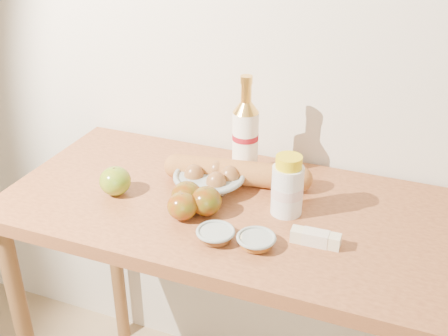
{
  "coord_description": "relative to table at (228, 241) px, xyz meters",
  "views": [
    {
      "loc": [
        0.46,
        -0.0,
        1.68
      ],
      "look_at": [
        0.0,
        1.15,
        1.02
      ],
      "focal_mm": 45.0,
      "sensor_mm": 36.0,
      "label": 1
    }
  ],
  "objects": [
    {
      "name": "butter_stick",
      "position": [
        0.26,
        -0.1,
        0.14
      ],
      "size": [
        0.12,
        0.04,
        0.03
      ],
      "rotation": [
        0.0,
        0.0,
        0.03
      ],
      "color": "beige",
      "rests_on": "table"
    },
    {
      "name": "apple_yellowgreen",
      "position": [
        -0.3,
        -0.07,
        0.16
      ],
      "size": [
        0.11,
        0.11,
        0.08
      ],
      "rotation": [
        0.0,
        0.0,
        0.3
      ],
      "color": "olive",
      "rests_on": "table"
    },
    {
      "name": "bourbon_bottle",
      "position": [
        -0.01,
        0.16,
        0.25
      ],
      "size": [
        0.09,
        0.09,
        0.3
      ],
      "rotation": [
        0.0,
        0.0,
        0.17
      ],
      "color": "white",
      "rests_on": "table"
    },
    {
      "name": "table",
      "position": [
        0.0,
        0.0,
        0.0
      ],
      "size": [
        1.2,
        0.6,
        0.9
      ],
      "color": "#AE6538",
      "rests_on": "ground"
    },
    {
      "name": "back_wall",
      "position": [
        0.0,
        0.33,
        0.52
      ],
      "size": [
        3.5,
        0.02,
        2.6
      ],
      "primitive_type": "cube",
      "color": "beige",
      "rests_on": "ground"
    },
    {
      "name": "apple_redgreen_front",
      "position": [
        -0.08,
        -0.11,
        0.16
      ],
      "size": [
        0.08,
        0.08,
        0.07
      ],
      "rotation": [
        0.0,
        0.0,
        -0.04
      ],
      "color": "#990C08",
      "rests_on": "table"
    },
    {
      "name": "baguette",
      "position": [
        -0.02,
        0.11,
        0.16
      ],
      "size": [
        0.43,
        0.14,
        0.07
      ],
      "rotation": [
        0.0,
        0.0,
        0.16
      ],
      "color": "#C67E3C",
      "rests_on": "table"
    },
    {
      "name": "apple_redgreen_right",
      "position": [
        -0.09,
        -0.06,
        0.16
      ],
      "size": [
        0.09,
        0.09,
        0.08
      ],
      "rotation": [
        0.0,
        0.0,
        0.06
      ],
      "color": "maroon",
      "rests_on": "table"
    },
    {
      "name": "egg_bowl",
      "position": [
        -0.08,
        0.06,
        0.15
      ],
      "size": [
        0.24,
        0.24,
        0.07
      ],
      "rotation": [
        0.0,
        0.0,
        -0.23
      ],
      "color": "gray",
      "rests_on": "table"
    },
    {
      "name": "apple_extra",
      "position": [
        -0.03,
        -0.07,
        0.16
      ],
      "size": [
        0.09,
        0.09,
        0.08
      ],
      "rotation": [
        0.0,
        0.0,
        0.06
      ],
      "color": "maroon",
      "rests_on": "table"
    },
    {
      "name": "sugar_bowl",
      "position": [
        0.03,
        -0.17,
        0.14
      ],
      "size": [
        0.11,
        0.11,
        0.03
      ],
      "rotation": [
        0.0,
        0.0,
        0.25
      ],
      "color": "#8E9B95",
      "rests_on": "table"
    },
    {
      "name": "cream_bottle",
      "position": [
        0.15,
        0.01,
        0.2
      ],
      "size": [
        0.1,
        0.1,
        0.16
      ],
      "rotation": [
        0.0,
        0.0,
        -0.21
      ],
      "color": "silver",
      "rests_on": "table"
    },
    {
      "name": "syrup_bowl",
      "position": [
        0.13,
        -0.15,
        0.14
      ],
      "size": [
        0.1,
        0.1,
        0.03
      ],
      "rotation": [
        0.0,
        0.0,
        0.1
      ],
      "color": "gray",
      "rests_on": "table"
    }
  ]
}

